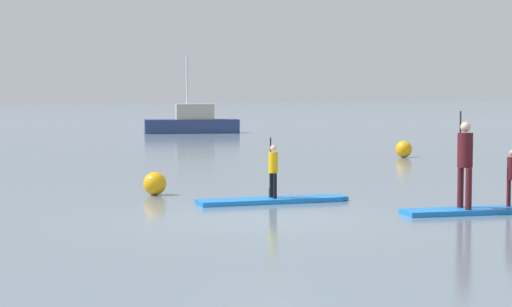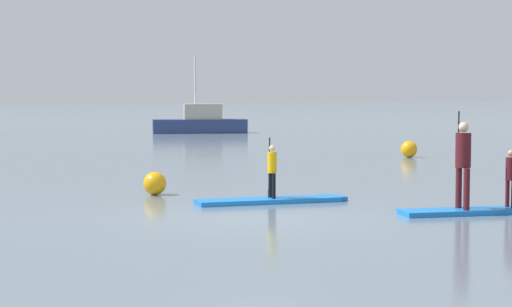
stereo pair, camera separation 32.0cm
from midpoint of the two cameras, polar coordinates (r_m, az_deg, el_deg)
The scene contains 9 objects.
ground_plane at distance 17.45m, azimuth -0.34°, elevation -4.07°, with size 240.00×240.00×0.00m, color slate.
paddleboard_near at distance 20.05m, azimuth 0.58°, elevation -2.87°, with size 3.36×1.16×0.10m.
paddler_child_solo at distance 19.99m, azimuth 0.58°, elevation -0.90°, with size 0.23×0.40×1.29m.
paddleboard_far at distance 18.83m, azimuth 12.90°, elevation -3.42°, with size 3.12×1.35×0.10m.
paddler_adult at distance 18.61m, azimuth 12.13°, elevation -0.32°, with size 0.36×0.52×1.90m.
paddler_child_front at distance 19.08m, azimuth 14.89°, elevation -1.27°, with size 0.24×0.39×1.16m.
motor_boat_small_navy at distance 50.81m, azimuth -4.07°, elevation 1.93°, with size 5.24×2.90×4.21m.
mooring_buoy_near at distance 33.42m, azimuth 8.73°, elevation 0.27°, with size 0.59×0.59×0.59m, color orange.
mooring_buoy_mid at distance 21.58m, azimuth -6.61°, elevation -1.83°, with size 0.53×0.53×0.53m, color orange.
Camera 1 is at (-8.03, -15.30, 2.46)m, focal length 65.63 mm.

